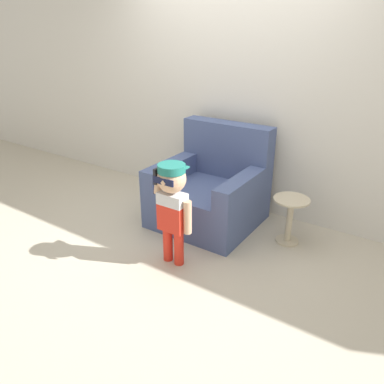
# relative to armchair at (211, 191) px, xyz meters

# --- Properties ---
(ground_plane) EXTENTS (10.00, 10.00, 0.00)m
(ground_plane) POSITION_rel_armchair_xyz_m (-0.08, -0.12, -0.33)
(ground_plane) COLOR #BCB29E
(wall_back) EXTENTS (10.00, 0.05, 2.60)m
(wall_back) POSITION_rel_armchair_xyz_m (-0.08, 0.52, 0.97)
(wall_back) COLOR silver
(wall_back) RESTS_ON ground_plane
(armchair) EXTENTS (0.97, 0.94, 0.97)m
(armchair) POSITION_rel_armchair_xyz_m (0.00, 0.00, 0.00)
(armchair) COLOR #475684
(armchair) RESTS_ON ground_plane
(person_child) EXTENTS (0.36, 0.27, 0.89)m
(person_child) POSITION_rel_armchair_xyz_m (0.14, -0.84, 0.26)
(person_child) COLOR red
(person_child) RESTS_ON ground_plane
(side_table) EXTENTS (0.33, 0.33, 0.45)m
(side_table) POSITION_rel_armchair_xyz_m (0.83, 0.02, -0.06)
(side_table) COLOR beige
(side_table) RESTS_ON ground_plane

